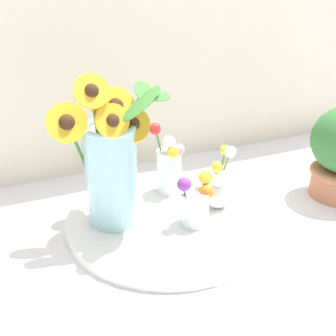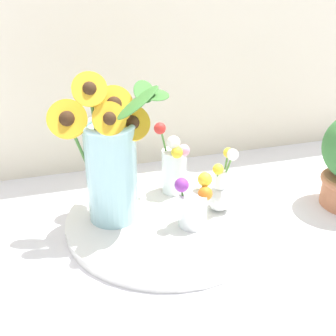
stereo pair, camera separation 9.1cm
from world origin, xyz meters
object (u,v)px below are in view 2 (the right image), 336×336
vase_small_center (194,204)px  vase_bulb_right (220,190)px  serving_tray (168,218)px  vase_small_back (174,166)px  mason_jar_sunflowers (112,159)px

vase_small_center → vase_bulb_right: (0.09, 0.04, 0.00)m
serving_tray → vase_small_back: (0.05, 0.11, 0.09)m
serving_tray → vase_small_back: size_ratio=2.49×
serving_tray → vase_small_center: size_ratio=3.92×
serving_tray → vase_small_back: bearing=65.3°
mason_jar_sunflowers → vase_small_center: bearing=-27.1°
vase_small_center → vase_small_back: size_ratio=0.63×
serving_tray → vase_bulb_right: bearing=-6.7°
serving_tray → mason_jar_sunflowers: size_ratio=1.38×
vase_small_center → vase_bulb_right: vase_bulb_right is taller
vase_small_center → vase_bulb_right: size_ratio=0.76×
serving_tray → mason_jar_sunflowers: bearing=167.6°
serving_tray → mason_jar_sunflowers: (-0.12, 0.03, 0.16)m
mason_jar_sunflowers → vase_small_back: 0.21m
serving_tray → vase_bulb_right: vase_bulb_right is taller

